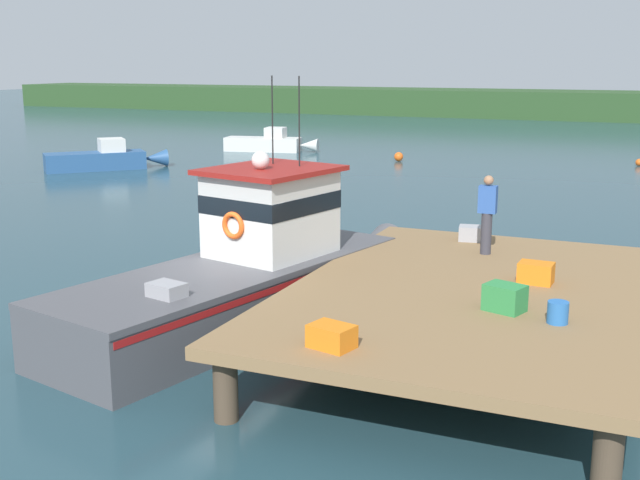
# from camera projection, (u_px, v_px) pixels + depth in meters

# --- Properties ---
(ground_plane) EXTENTS (200.00, 200.00, 0.00)m
(ground_plane) POSITION_uv_depth(u_px,v_px,m) (233.00, 319.00, 16.11)
(ground_plane) COLOR #23424C
(dock) EXTENTS (6.00, 9.00, 1.20)m
(dock) POSITION_uv_depth(u_px,v_px,m) (471.00, 295.00, 14.02)
(dock) COLOR #4C3D2D
(dock) RESTS_ON ground
(main_fishing_boat) EXTENTS (4.30, 9.96, 4.80)m
(main_fishing_boat) POSITION_uv_depth(u_px,v_px,m) (251.00, 270.00, 15.94)
(main_fishing_boat) COLOR #4C4C51
(main_fishing_boat) RESTS_ON ground
(crate_single_by_cleat) EXTENTS (0.69, 0.57, 0.33)m
(crate_single_by_cleat) POSITION_uv_depth(u_px,v_px,m) (332.00, 336.00, 11.07)
(crate_single_by_cleat) COLOR orange
(crate_single_by_cleat) RESTS_ON dock
(crate_stack_mid_dock) EXTENTS (0.62, 0.46, 0.37)m
(crate_stack_mid_dock) POSITION_uv_depth(u_px,v_px,m) (536.00, 273.00, 14.28)
(crate_stack_mid_dock) COLOR orange
(crate_stack_mid_dock) RESTS_ON dock
(crate_single_far) EXTENTS (0.71, 0.61, 0.43)m
(crate_single_far) POSITION_uv_depth(u_px,v_px,m) (505.00, 298.00, 12.68)
(crate_single_far) COLOR #2D8442
(crate_single_far) RESTS_ON dock
(crate_stack_near_edge) EXTENTS (0.67, 0.54, 0.32)m
(crate_stack_near_edge) POSITION_uv_depth(u_px,v_px,m) (473.00, 233.00, 17.64)
(crate_stack_near_edge) COLOR #9E9EA3
(crate_stack_near_edge) RESTS_ON dock
(bait_bucket) EXTENTS (0.32, 0.32, 0.34)m
(bait_bucket) POSITION_uv_depth(u_px,v_px,m) (558.00, 312.00, 12.09)
(bait_bucket) COLOR #2866B2
(bait_bucket) RESTS_ON dock
(deckhand_by_the_boat) EXTENTS (0.36, 0.22, 1.63)m
(deckhand_by_the_boat) POSITION_uv_depth(u_px,v_px,m) (487.00, 213.00, 16.28)
(deckhand_by_the_boat) COLOR #383842
(deckhand_by_the_boat) RESTS_ON dock
(moored_boat_far_right) EXTENTS (5.49, 2.17, 1.37)m
(moored_boat_far_right) POSITION_uv_depth(u_px,v_px,m) (269.00, 143.00, 45.62)
(moored_boat_far_right) COLOR silver
(moored_boat_far_right) RESTS_ON ground
(moored_boat_outer_mooring) EXTENTS (4.76, 4.97, 1.46)m
(moored_boat_outer_mooring) POSITION_uv_depth(u_px,v_px,m) (104.00, 159.00, 38.08)
(moored_boat_outer_mooring) COLOR #285184
(moored_boat_outer_mooring) RESTS_ON ground
(mooring_buoy_outer) EXTENTS (0.35, 0.35, 0.35)m
(mooring_buoy_outer) POSITION_uv_depth(u_px,v_px,m) (639.00, 162.00, 39.40)
(mooring_buoy_outer) COLOR #EA5B19
(mooring_buoy_outer) RESTS_ON ground
(mooring_buoy_spare_mooring) EXTENTS (0.47, 0.47, 0.47)m
(mooring_buoy_spare_mooring) POSITION_uv_depth(u_px,v_px,m) (399.00, 157.00, 41.21)
(mooring_buoy_spare_mooring) COLOR #EA5B19
(mooring_buoy_spare_mooring) RESTS_ON ground
(far_shoreline) EXTENTS (120.00, 8.00, 2.40)m
(far_shoreline) POSITION_uv_depth(u_px,v_px,m) (574.00, 105.00, 71.39)
(far_shoreline) COLOR #284723
(far_shoreline) RESTS_ON ground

